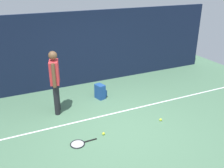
% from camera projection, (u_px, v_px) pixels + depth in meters
% --- Properties ---
extents(ground_plane, '(12.00, 12.00, 0.00)m').
position_uv_depth(ground_plane, '(119.00, 128.00, 6.17)').
color(ground_plane, '#4C7556').
extents(back_fence, '(10.00, 0.10, 2.41)m').
position_uv_depth(back_fence, '(78.00, 50.00, 8.19)').
color(back_fence, '#141E38').
rests_on(back_fence, ground).
extents(court_line, '(9.00, 0.05, 0.00)m').
position_uv_depth(court_line, '(108.00, 115.00, 6.73)').
color(court_line, white).
rests_on(court_line, ground).
extents(tennis_player, '(0.32, 0.51, 1.70)m').
position_uv_depth(tennis_player, '(55.00, 79.00, 6.50)').
color(tennis_player, black).
rests_on(tennis_player, ground).
extents(tennis_racket, '(0.61, 0.33, 0.03)m').
position_uv_depth(tennis_racket, '(79.00, 144.00, 5.56)').
color(tennis_racket, black).
rests_on(tennis_racket, ground).
extents(backpack, '(0.34, 0.34, 0.44)m').
position_uv_depth(backpack, '(100.00, 92.00, 7.58)').
color(backpack, '#1E478C').
rests_on(backpack, ground).
extents(tennis_ball_near_player, '(0.07, 0.07, 0.07)m').
position_uv_depth(tennis_ball_near_player, '(103.00, 134.00, 5.88)').
color(tennis_ball_near_player, '#CCE033').
rests_on(tennis_ball_near_player, ground).
extents(tennis_ball_by_fence, '(0.07, 0.07, 0.07)m').
position_uv_depth(tennis_ball_by_fence, '(161.00, 120.00, 6.44)').
color(tennis_ball_by_fence, '#CCE033').
rests_on(tennis_ball_by_fence, ground).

